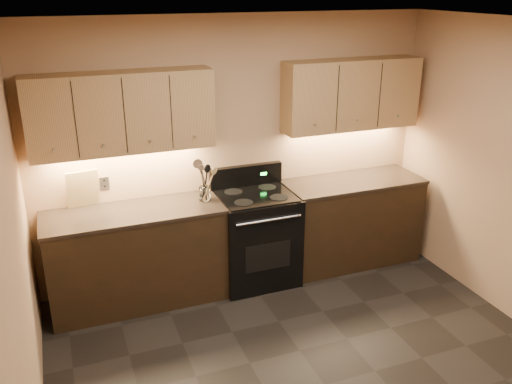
% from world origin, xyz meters
% --- Properties ---
extents(ceiling, '(4.00, 4.00, 0.00)m').
position_xyz_m(ceiling, '(0.00, 0.00, 2.60)').
color(ceiling, silver).
rests_on(ceiling, wall_back).
extents(wall_back, '(4.00, 0.04, 2.60)m').
position_xyz_m(wall_back, '(0.00, 2.00, 1.30)').
color(wall_back, tan).
rests_on(wall_back, ground).
extents(wall_left, '(0.04, 4.00, 2.60)m').
position_xyz_m(wall_left, '(-2.00, 0.00, 1.30)').
color(wall_left, tan).
rests_on(wall_left, ground).
extents(counter_left, '(1.62, 0.62, 0.93)m').
position_xyz_m(counter_left, '(-1.10, 1.70, 0.47)').
color(counter_left, black).
rests_on(counter_left, ground).
extents(counter_right, '(1.46, 0.62, 0.93)m').
position_xyz_m(counter_right, '(1.18, 1.70, 0.47)').
color(counter_right, black).
rests_on(counter_right, ground).
extents(stove, '(0.76, 0.68, 1.14)m').
position_xyz_m(stove, '(0.08, 1.68, 0.48)').
color(stove, black).
rests_on(stove, ground).
extents(upper_cab_left, '(1.60, 0.30, 0.70)m').
position_xyz_m(upper_cab_left, '(-1.10, 1.85, 1.80)').
color(upper_cab_left, tan).
rests_on(upper_cab_left, wall_back).
extents(upper_cab_right, '(1.44, 0.30, 0.70)m').
position_xyz_m(upper_cab_right, '(1.18, 1.85, 1.80)').
color(upper_cab_right, tan).
rests_on(upper_cab_right, wall_back).
extents(outlet_plate, '(0.08, 0.01, 0.12)m').
position_xyz_m(outlet_plate, '(-1.30, 1.99, 1.12)').
color(outlet_plate, '#B2B5BA').
rests_on(outlet_plate, wall_back).
extents(utensil_crock, '(0.12, 0.12, 0.14)m').
position_xyz_m(utensil_crock, '(-0.42, 1.72, 0.99)').
color(utensil_crock, white).
rests_on(utensil_crock, counter_left).
extents(cutting_board, '(0.29, 0.12, 0.36)m').
position_xyz_m(cutting_board, '(-1.50, 1.96, 1.11)').
color(cutting_board, tan).
rests_on(cutting_board, counter_left).
extents(wooden_spoon, '(0.19, 0.07, 0.32)m').
position_xyz_m(wooden_spoon, '(-0.44, 1.71, 1.11)').
color(wooden_spoon, tan).
rests_on(wooden_spoon, utensil_crock).
extents(black_spoon, '(0.11, 0.11, 0.34)m').
position_xyz_m(black_spoon, '(-0.42, 1.74, 1.11)').
color(black_spoon, black).
rests_on(black_spoon, utensil_crock).
extents(black_turner, '(0.13, 0.18, 0.35)m').
position_xyz_m(black_turner, '(-0.41, 1.70, 1.12)').
color(black_turner, black).
rests_on(black_turner, utensil_crock).
extents(steel_spatula, '(0.15, 0.11, 0.36)m').
position_xyz_m(steel_spatula, '(-0.39, 1.72, 1.12)').
color(steel_spatula, silver).
rests_on(steel_spatula, utensil_crock).
extents(steel_skimmer, '(0.19, 0.15, 0.40)m').
position_xyz_m(steel_skimmer, '(-0.38, 1.70, 1.14)').
color(steel_skimmer, silver).
rests_on(steel_skimmer, utensil_crock).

